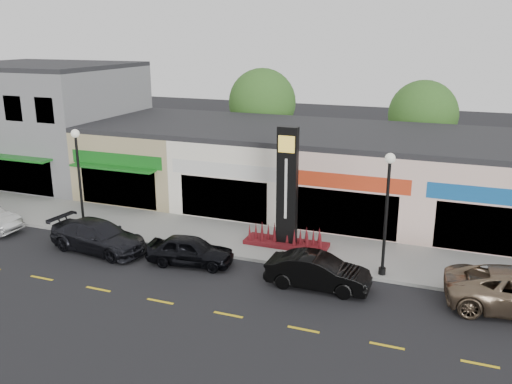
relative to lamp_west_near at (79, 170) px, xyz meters
The scene contains 16 objects.
ground 9.07m from the lamp_west_near, 17.35° to the right, with size 120.00×120.00×0.00m, color black.
sidewalk 8.89m from the lamp_west_near, 13.02° to the left, with size 52.00×4.30×0.15m, color gray.
curb 8.70m from the lamp_west_near, ahead, with size 52.00×0.20×0.15m, color gray.
building_grey_2story 13.45m from the lamp_west_near, 138.08° to the left, with size 12.00×10.95×8.30m.
shop_beige 9.04m from the lamp_west_near, 93.19° to the left, with size 7.00×10.85×4.80m.
shop_cream 11.13m from the lamp_west_near, 54.08° to the left, with size 7.00×10.01×4.80m.
shop_pink_w 16.25m from the lamp_west_near, 33.61° to the left, with size 7.00×10.01×4.80m.
shop_pink_e 22.40m from the lamp_west_near, 23.64° to the left, with size 7.00×10.01×4.80m.
tree_rear_west 17.55m from the lamp_west_near, 76.76° to the left, with size 5.20×5.20×7.83m.
tree_rear_mid 23.39m from the lamp_west_near, 46.74° to the left, with size 4.80×4.80×7.29m.
lamp_west_near is the anchor object (origin of this frame).
lamp_east_near 16.00m from the lamp_west_near, ahead, with size 0.44×0.44×5.47m.
pylon_sign 11.19m from the lamp_west_near, ahead, with size 4.20×1.30×6.00m.
car_dark_sedan 4.14m from the lamp_west_near, 38.78° to the right, with size 5.18×2.11×1.50m, color black.
car_black_sedan 8.14m from the lamp_west_near, 13.48° to the right, with size 4.05×1.63×1.38m, color black.
car_black_conv 14.01m from the lamp_west_near, ahead, with size 4.39×1.53×1.45m, color black.
Camera 1 is at (10.67, -19.98, 10.42)m, focal length 38.00 mm.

